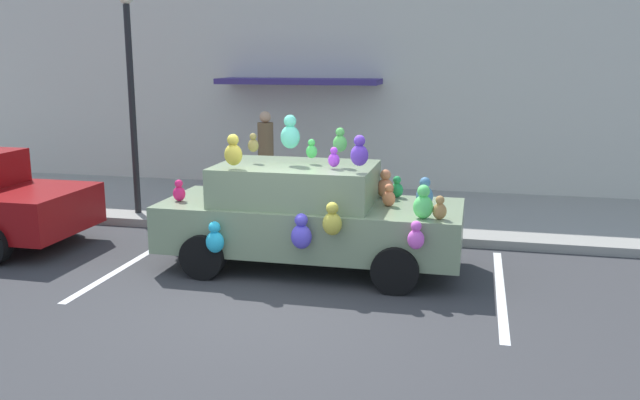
# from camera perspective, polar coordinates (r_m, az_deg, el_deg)

# --- Properties ---
(ground_plane) EXTENTS (60.00, 60.00, 0.00)m
(ground_plane) POSITION_cam_1_polar(r_m,az_deg,el_deg) (8.81, -3.95, -8.40)
(ground_plane) COLOR #38383A
(sidewalk) EXTENTS (24.00, 4.00, 0.15)m
(sidewalk) POSITION_cam_1_polar(r_m,az_deg,el_deg) (13.45, 2.29, -0.80)
(sidewalk) COLOR gray
(sidewalk) RESTS_ON ground
(storefront_building) EXTENTS (24.00, 1.25, 6.40)m
(storefront_building) POSITION_cam_1_polar(r_m,az_deg,el_deg) (15.23, 3.90, 12.52)
(storefront_building) COLOR beige
(storefront_building) RESTS_ON ground
(parking_stripe_front) EXTENTS (0.12, 3.60, 0.01)m
(parking_stripe_front) POSITION_cam_1_polar(r_m,az_deg,el_deg) (9.41, 15.12, -7.44)
(parking_stripe_front) COLOR silver
(parking_stripe_front) RESTS_ON ground
(parking_stripe_rear) EXTENTS (0.12, 3.60, 0.01)m
(parking_stripe_rear) POSITION_cam_1_polar(r_m,az_deg,el_deg) (10.67, -15.77, -5.14)
(parking_stripe_rear) COLOR silver
(parking_stripe_rear) RESTS_ON ground
(plush_covered_car) EXTENTS (4.39, 2.05, 2.27)m
(plush_covered_car) POSITION_cam_1_polar(r_m,az_deg,el_deg) (9.85, -1.05, -1.25)
(plush_covered_car) COLOR gray
(plush_covered_car) RESTS_ON ground
(teddy_bear_on_sidewalk) EXTENTS (0.36, 0.30, 0.70)m
(teddy_bear_on_sidewalk) POSITION_cam_1_polar(r_m,az_deg,el_deg) (12.39, -4.36, -0.08)
(teddy_bear_on_sidewalk) COLOR beige
(teddy_bear_on_sidewalk) RESTS_ON sidewalk
(street_lamp_post) EXTENTS (0.28, 0.28, 4.14)m
(street_lamp_post) POSITION_cam_1_polar(r_m,az_deg,el_deg) (12.99, -15.84, 9.83)
(street_lamp_post) COLOR black
(street_lamp_post) RESTS_ON sidewalk
(pedestrian_near_shopfront) EXTENTS (0.32, 0.32, 1.86)m
(pedestrian_near_shopfront) POSITION_cam_1_polar(r_m,az_deg,el_deg) (13.72, -4.63, 3.46)
(pedestrian_near_shopfront) COLOR brown
(pedestrian_near_shopfront) RESTS_ON sidewalk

